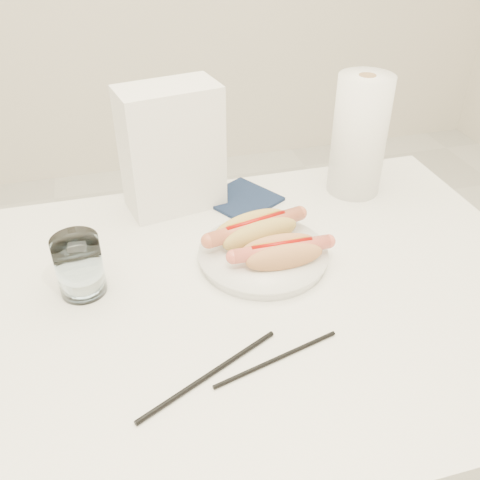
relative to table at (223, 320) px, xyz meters
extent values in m
cube|color=white|center=(0.00, 0.00, 0.04)|extent=(1.20, 0.80, 0.04)
cylinder|color=silver|center=(0.54, 0.34, -0.34)|extent=(0.04, 0.04, 0.71)
cylinder|color=white|center=(0.10, 0.07, 0.07)|extent=(0.27, 0.27, 0.02)
ellipsoid|color=tan|center=(0.10, 0.10, 0.11)|extent=(0.16, 0.08, 0.05)
ellipsoid|color=tan|center=(0.09, 0.13, 0.11)|extent=(0.16, 0.08, 0.05)
ellipsoid|color=tan|center=(0.09, 0.11, 0.09)|extent=(0.15, 0.09, 0.03)
cylinder|color=#C56545|center=(0.09, 0.11, 0.11)|extent=(0.20, 0.07, 0.03)
cylinder|color=#990A05|center=(0.09, 0.11, 0.13)|extent=(0.12, 0.04, 0.01)
ellipsoid|color=tan|center=(0.12, 0.02, 0.10)|extent=(0.14, 0.04, 0.05)
ellipsoid|color=tan|center=(0.12, 0.05, 0.10)|extent=(0.14, 0.04, 0.05)
ellipsoid|color=tan|center=(0.12, 0.04, 0.09)|extent=(0.13, 0.05, 0.03)
cylinder|color=#DF624E|center=(0.12, 0.04, 0.11)|extent=(0.18, 0.03, 0.03)
cylinder|color=#990A05|center=(0.12, 0.04, 0.12)|extent=(0.11, 0.01, 0.01)
cylinder|color=white|center=(-0.23, 0.07, 0.11)|extent=(0.08, 0.08, 0.11)
cylinder|color=black|center=(-0.06, -0.17, 0.06)|extent=(0.23, 0.12, 0.01)
cylinder|color=black|center=(0.04, -0.17, 0.06)|extent=(0.21, 0.06, 0.01)
cube|color=white|center=(-0.03, 0.32, 0.19)|extent=(0.22, 0.15, 0.26)
cube|color=#131F3B|center=(0.12, 0.30, 0.06)|extent=(0.19, 0.19, 0.01)
cylinder|color=white|center=(0.38, 0.28, 0.19)|extent=(0.15, 0.15, 0.26)
camera|label=1|loc=(-0.16, -0.69, 0.67)|focal=39.99mm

